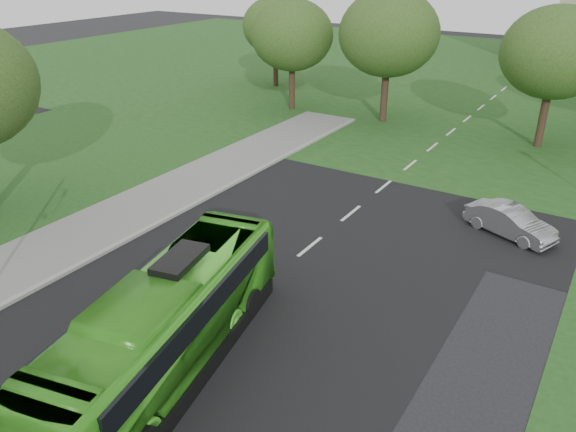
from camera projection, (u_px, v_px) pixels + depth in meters
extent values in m
plane|color=black|center=(224.00, 316.00, 19.62)|extent=(160.00, 160.00, 0.00)
cube|color=black|center=(422.00, 156.00, 34.96)|extent=(14.00, 120.00, 0.01)
cube|color=black|center=(383.00, 187.00, 30.36)|extent=(80.00, 12.00, 0.01)
cube|color=silver|center=(391.00, 181.00, 31.12)|extent=(0.15, 90.00, 0.01)
cube|color=#1E4818|center=(511.00, 83.00, 54.13)|extent=(120.00, 60.00, 0.01)
cube|color=#1E4818|center=(7.00, 168.00, 33.00)|extent=(18.00, 60.00, 0.01)
cylinder|color=black|center=(292.00, 89.00, 44.71)|extent=(0.48, 0.48, 3.19)
ellipsoid|color=#264617|center=(292.00, 35.00, 42.94)|extent=(6.33, 6.33, 5.38)
cylinder|color=black|center=(384.00, 98.00, 41.44)|extent=(0.52, 0.52, 3.45)
ellipsoid|color=#264617|center=(389.00, 33.00, 39.48)|extent=(7.11, 7.11, 6.04)
cylinder|color=black|center=(542.00, 121.00, 35.97)|extent=(0.50, 0.50, 3.32)
ellipsoid|color=#264617|center=(556.00, 53.00, 34.13)|extent=(6.61, 6.61, 5.62)
cylinder|color=black|center=(276.00, 69.00, 52.43)|extent=(0.46, 0.46, 3.04)
ellipsoid|color=#264617|center=(275.00, 26.00, 50.76)|extent=(5.95, 5.95, 5.06)
imported|color=green|center=(166.00, 325.00, 16.61)|extent=(4.78, 11.40, 3.09)
imported|color=#B0B0B5|center=(510.00, 221.00, 24.97)|extent=(4.29, 2.82, 1.34)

